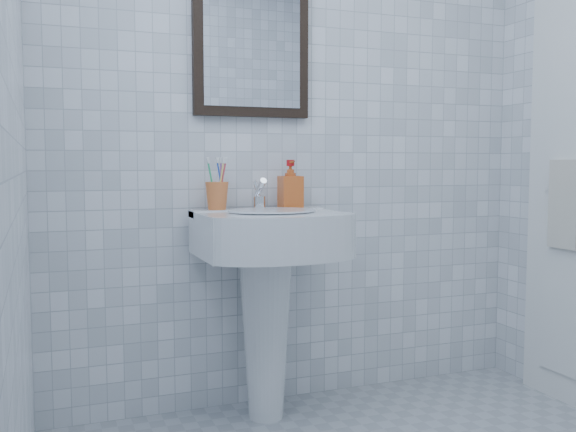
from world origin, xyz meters
name	(u,v)px	position (x,y,z in m)	size (l,w,h in m)	color
wall_back	(297,116)	(0.00, 1.20, 1.25)	(2.20, 0.02, 2.50)	white
wall_left	(11,60)	(-1.10, 0.00, 1.25)	(0.02, 2.40, 2.50)	white
washbasin	(268,279)	(-0.21, 0.99, 0.58)	(0.56, 0.41, 0.86)	white
faucet	(259,197)	(-0.21, 1.09, 0.91)	(0.05, 0.11, 0.13)	white
toothbrush_cup	(217,196)	(-0.39, 1.10, 0.91)	(0.09, 0.09, 0.11)	orange
soap_dispenser	(290,184)	(-0.07, 1.10, 0.96)	(0.09, 0.09, 0.20)	red
wall_mirror	(252,42)	(-0.21, 1.18, 1.55)	(0.50, 0.04, 0.62)	black
towel_ring	(570,162)	(1.06, 0.71, 1.05)	(0.18, 0.18, 0.01)	white
hand_towel	(565,204)	(1.04, 0.71, 0.87)	(0.03, 0.16, 0.38)	silver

